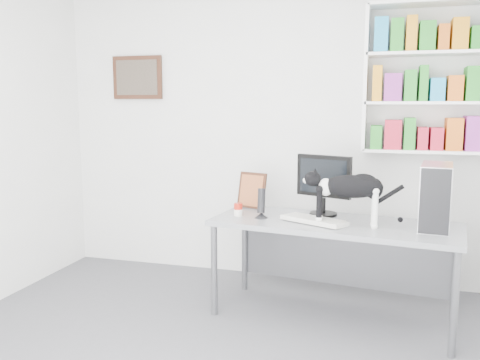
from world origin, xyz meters
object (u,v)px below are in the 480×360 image
Objects in this scene: speaker at (261,203)px; soup_can at (238,209)px; pc_tower at (436,196)px; keyboard at (314,220)px; leaning_print at (252,190)px; cat at (349,199)px; monitor at (324,185)px; desk at (333,270)px; bookshelf at (428,78)px.

speaker is 2.43× the size of soup_can.
pc_tower reaches higher than soup_can.
keyboard is 0.73m from leaning_print.
monitor is at bearing 120.21° from cat.
soup_can is (-0.76, 0.01, 0.43)m from desk.
monitor reaches higher than soup_can.
soup_can is (-0.65, -0.20, -0.20)m from monitor.
leaning_print is at bearing 114.62° from speaker.
cat is (0.67, -0.08, 0.07)m from speaker.
cat is at bearing -7.51° from speaker.
monitor is at bearing 125.00° from desk.
desk is 0.43m from keyboard.
soup_can is (-0.61, 0.08, 0.03)m from keyboard.
monitor is 1.07× the size of pc_tower.
cat is (0.11, -0.11, 0.58)m from desk.
desk is 3.72× the size of monitor.
keyboard reaches higher than desk.
monitor reaches higher than keyboard.
leaning_print is (-0.73, 0.33, 0.54)m from desk.
desk is at bearing 131.61° from cat.
leaning_print reaches higher than desk.
desk is 0.97m from leaning_print.
keyboard is at bearing 167.90° from cat.
pc_tower reaches higher than keyboard.
leaning_print is 0.50× the size of cat.
soup_can is at bearing -173.45° from pc_tower.
bookshelf is at bearing 54.77° from monitor.
speaker is (-1.27, -0.03, -0.11)m from pc_tower.
monitor reaches higher than leaning_print.
leaning_print is at bearing 163.00° from desk.
monitor is at bearing 26.73° from speaker.
keyboard is 0.62m from soup_can.
leaning_print is (-0.17, 0.36, 0.04)m from speaker.
pc_tower is at bearing 31.66° from keyboard.
desk is 0.67m from monitor.
speaker is 0.77× the size of leaning_print.
speaker is at bearing 168.45° from cat.
desk is at bearing -7.67° from leaning_print.
pc_tower is 1.89× the size of speaker.
keyboard is (-0.14, -0.07, 0.40)m from desk.
desk is at bearing -0.64° from soup_can.
monitor is 0.71m from soup_can.
monitor reaches higher than pc_tower.
soup_can is at bearing -153.04° from bookshelf.
pc_tower is at bearing 8.50° from desk.
cat reaches higher than speaker.
soup_can is 0.16× the size of cat.
desk is 18.30× the size of soup_can.
cat is (-0.55, -0.84, -0.89)m from bookshelf.
speaker is 0.21m from soup_can.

